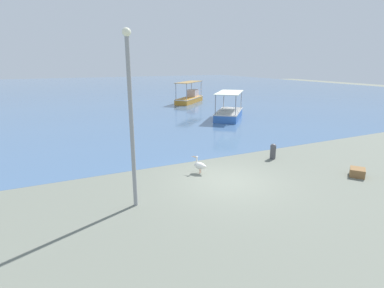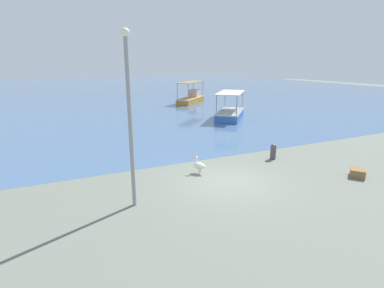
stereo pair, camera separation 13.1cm
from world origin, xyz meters
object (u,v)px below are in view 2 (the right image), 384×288
fishing_boat_far_right (230,113)px  fishing_boat_outer (191,98)px  pelican (199,165)px  lamp_post (130,112)px  mooring_bollard (273,151)px  cargo_crate (358,173)px

fishing_boat_far_right → fishing_boat_outer: 11.49m
pelican → lamp_post: (-3.45, -1.83, 2.94)m
pelican → mooring_bollard: bearing=3.1°
lamp_post → fishing_boat_far_right: bearing=47.0°
fishing_boat_far_right → fishing_boat_outer: size_ratio=0.95×
lamp_post → cargo_crate: bearing=-8.9°
fishing_boat_outer → pelican: size_ratio=6.49×
pelican → lamp_post: bearing=-152.1°
fishing_boat_outer → cargo_crate: bearing=-98.5°
fishing_boat_far_right → cargo_crate: 14.52m
fishing_boat_far_right → lamp_post: (-11.94, -12.83, 2.81)m
fishing_boat_far_right → cargo_crate: bearing=-99.3°
pelican → cargo_crate: size_ratio=1.17×
mooring_bollard → fishing_boat_outer: bearing=75.8°
fishing_boat_far_right → lamp_post: size_ratio=0.84×
pelican → mooring_bollard: (4.40, 0.24, 0.06)m
cargo_crate → lamp_post: bearing=171.1°
mooring_bollard → cargo_crate: mooring_bollard is taller
fishing_boat_outer → mooring_bollard: bearing=-104.2°
fishing_boat_far_right → mooring_bollard: 11.51m
fishing_boat_far_right → mooring_bollard: (-4.09, -10.76, -0.07)m
lamp_post → mooring_bollard: (7.86, 2.07, -2.88)m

